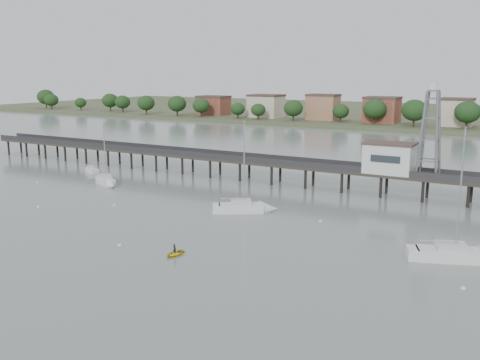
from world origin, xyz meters
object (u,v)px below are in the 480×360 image
(lattice_tower, at_px, (430,134))
(white_tender, at_px, (92,170))
(sailboat_d, at_px, (467,256))
(sailboat_c, at_px, (251,208))
(yellow_dinghy, at_px, (175,255))
(sailboat_b, at_px, (107,182))
(pier, at_px, (260,162))

(lattice_tower, distance_m, white_tender, 68.59)
(lattice_tower, xyz_separation_m, sailboat_d, (10.01, -28.29, -10.47))
(sailboat_c, height_order, sailboat_d, sailboat_d)
(white_tender, relative_size, yellow_dinghy, 1.51)
(yellow_dinghy, bearing_deg, sailboat_d, 30.22)
(sailboat_c, relative_size, white_tender, 3.51)
(lattice_tower, distance_m, sailboat_b, 58.41)
(pier, bearing_deg, lattice_tower, 0.00)
(lattice_tower, bearing_deg, white_tender, -171.80)
(lattice_tower, xyz_separation_m, sailboat_c, (-21.67, -21.54, -10.47))
(sailboat_b, relative_size, white_tender, 2.86)
(lattice_tower, bearing_deg, pier, -180.00)
(sailboat_c, xyz_separation_m, yellow_dinghy, (1.76, -21.79, -0.63))
(white_tender, bearing_deg, sailboat_b, -11.11)
(pier, xyz_separation_m, sailboat_d, (41.51, -28.29, -3.17))
(sailboat_c, height_order, white_tender, sailboat_c)
(sailboat_b, bearing_deg, lattice_tower, 46.85)
(sailboat_b, xyz_separation_m, white_tender, (-12.54, 8.47, -0.18))
(sailboat_b, height_order, sailboat_d, sailboat_d)
(sailboat_d, bearing_deg, white_tender, 145.15)
(pier, distance_m, white_tender, 37.01)
(sailboat_c, distance_m, yellow_dinghy, 21.87)
(lattice_tower, xyz_separation_m, sailboat_b, (-54.53, -18.13, -10.45))
(sailboat_b, bearing_deg, sailboat_d, 19.51)
(yellow_dinghy, bearing_deg, lattice_tower, 68.85)
(sailboat_d, relative_size, white_tender, 3.84)
(white_tender, bearing_deg, pier, 38.12)
(sailboat_b, distance_m, sailboat_d, 65.33)
(sailboat_c, bearing_deg, sailboat_d, -44.95)
(pier, height_order, sailboat_b, sailboat_b)
(lattice_tower, height_order, yellow_dinghy, lattice_tower)
(lattice_tower, height_order, sailboat_d, lattice_tower)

